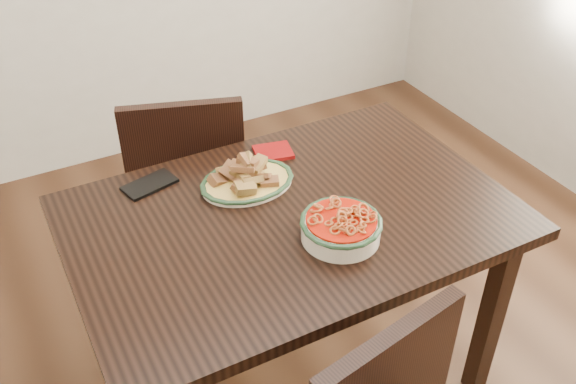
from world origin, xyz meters
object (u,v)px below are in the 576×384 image
dining_table (291,236)px  fish_plate (247,173)px  chair_far (188,182)px  smartphone (150,184)px  noodle_bowl (341,225)px

dining_table → fish_plate: fish_plate is taller
chair_far → smartphone: chair_far is taller
noodle_bowl → smartphone: size_ratio=1.42×
dining_table → chair_far: chair_far is taller
chair_far → smartphone: bearing=72.7°
chair_far → noodle_bowl: (0.17, -0.80, 0.29)m
chair_far → fish_plate: bearing=114.3°
chair_far → fish_plate: size_ratio=3.06×
chair_far → smartphone: size_ratio=5.48×
dining_table → smartphone: (-0.32, 0.32, 0.10)m
fish_plate → noodle_bowl: size_ratio=1.26×
dining_table → chair_far: (-0.10, 0.63, -0.16)m
chair_far → fish_plate: 0.54m
dining_table → smartphone: size_ratio=7.90×
fish_plate → chair_far: bearing=96.3°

